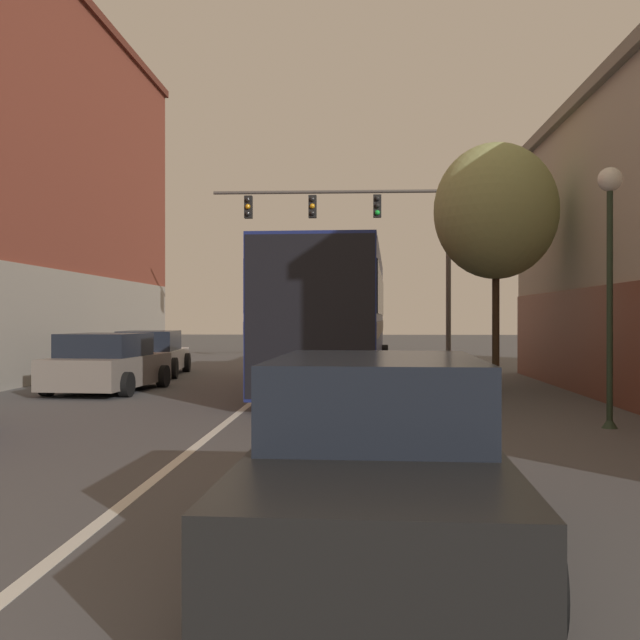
{
  "coord_description": "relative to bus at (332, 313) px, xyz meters",
  "views": [
    {
      "loc": [
        2.25,
        -0.92,
        1.79
      ],
      "look_at": [
        1.41,
        15.57,
        1.75
      ],
      "focal_mm": 42.0,
      "sensor_mm": 36.0,
      "label": 1
    }
  ],
  "objects": [
    {
      "name": "lane_center_line",
      "position": [
        -1.58,
        -3.22,
        -1.9
      ],
      "size": [
        0.14,
        41.6,
        0.01
      ],
      "color": "silver",
      "rests_on": "ground_plane"
    },
    {
      "name": "bus",
      "position": [
        0.0,
        0.0,
        0.0
      ],
      "size": [
        3.14,
        10.66,
        3.4
      ],
      "rotation": [
        0.0,
        0.0,
        1.53
      ],
      "color": "navy",
      "rests_on": "ground_plane"
    },
    {
      "name": "hatchback_foreground",
      "position": [
        0.81,
        -13.24,
        -1.2
      ],
      "size": [
        2.12,
        4.69,
        1.48
      ],
      "rotation": [
        0.0,
        0.0,
        1.53
      ],
      "color": "black",
      "rests_on": "ground_plane"
    },
    {
      "name": "parked_car_left_near",
      "position": [
        -5.81,
        4.07,
        -1.25
      ],
      "size": [
        2.37,
        4.75,
        1.39
      ],
      "rotation": [
        0.0,
        0.0,
        1.67
      ],
      "color": "silver",
      "rests_on": "ground_plane"
    },
    {
      "name": "parked_car_left_mid",
      "position": [
        -5.42,
        -1.06,
        -1.24
      ],
      "size": [
        2.35,
        4.1,
        1.42
      ],
      "rotation": [
        0.0,
        0.0,
        1.49
      ],
      "color": "slate",
      "rests_on": "ground_plane"
    },
    {
      "name": "traffic_signal_gantry",
      "position": [
        1.05,
        7.56,
        3.0
      ],
      "size": [
        8.43,
        0.36,
        6.57
      ],
      "color": "#514C47",
      "rests_on": "ground_plane"
    },
    {
      "name": "street_lamp",
      "position": [
        4.75,
        -6.59,
        0.94
      ],
      "size": [
        0.39,
        0.39,
        4.24
      ],
      "color": "#233323",
      "rests_on": "ground_plane"
    },
    {
      "name": "street_tree_near",
      "position": [
        4.09,
        -0.14,
        2.54
      ],
      "size": [
        3.08,
        2.77,
        6.15
      ],
      "color": "#3D2D1E",
      "rests_on": "ground_plane"
    }
  ]
}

